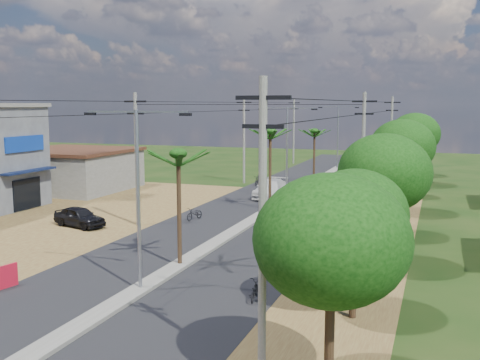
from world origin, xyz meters
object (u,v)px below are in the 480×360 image
Objects in this scene: roadside_sign at (5,277)px; moto_rider_east at (254,291)px; car_silver_mid at (295,207)px; car_parked_dark at (79,217)px; car_white_far at (271,189)px.

moto_rider_east is at bearing 24.80° from roadside_sign.
car_silver_mid is 15.41m from car_parked_dark.
car_white_far is 3.55× the size of moto_rider_east.
car_silver_mid is at bearing 81.25° from roadside_sign.
moto_rider_east is (2.85, -18.36, -0.26)m from car_silver_mid.
car_silver_mid is at bearing -90.40° from moto_rider_east.
moto_rider_east is at bearing -105.88° from car_parked_dark.
car_white_far is at bearing 94.08° from roadside_sign.
moto_rider_east is 11.22m from roadside_sign.
car_parked_dark is 12.79m from roadside_sign.
car_white_far is 4.17× the size of roadside_sign.
car_parked_dark is (-12.67, -8.77, 0.01)m from car_silver_mid.
roadside_sign is (-4.17, -27.70, -0.24)m from car_white_far.
roadside_sign is (4.56, -11.95, -0.14)m from car_parked_dark.
car_silver_mid is at bearing -61.54° from car_white_far.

